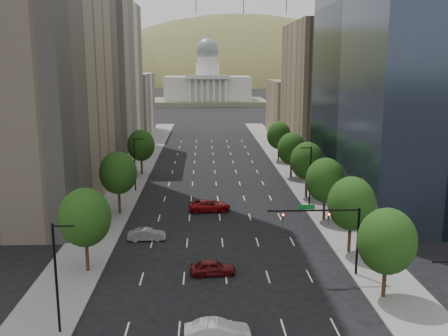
{
  "coord_description": "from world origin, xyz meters",
  "views": [
    {
      "loc": [
        -2.07,
        -16.51,
        20.71
      ],
      "look_at": [
        0.39,
        44.91,
        8.0
      ],
      "focal_mm": 40.34,
      "sensor_mm": 36.0,
      "label": 1
    }
  ],
  "objects": [
    {
      "name": "tree_left_0",
      "position": [
        -14.0,
        32.0,
        5.75
      ],
      "size": [
        5.2,
        5.2,
        8.75
      ],
      "color": "#382316",
      "rests_on": "ground"
    },
    {
      "name": "sidewalk_left",
      "position": [
        -15.5,
        60.0,
        0.07
      ],
      "size": [
        6.0,
        200.0,
        0.15
      ],
      "primitive_type": "cube",
      "color": "slate",
      "rests_on": "ground"
    },
    {
      "name": "car_maroon",
      "position": [
        -1.31,
        30.68,
        0.79
      ],
      "size": [
        4.75,
        2.23,
        1.57
      ],
      "primitive_type": "imported",
      "rotation": [
        0.0,
        0.0,
        1.65
      ],
      "color": "#510D0F",
      "rests_on": "ground"
    },
    {
      "name": "traffic_signal",
      "position": [
        10.53,
        30.0,
        5.17
      ],
      "size": [
        9.12,
        0.4,
        7.38
      ],
      "color": "black",
      "rests_on": "ground"
    },
    {
      "name": "parking_tan_right",
      "position": [
        25.0,
        100.0,
        15.0
      ],
      "size": [
        14.0,
        30.0,
        30.0
      ],
      "primitive_type": "cube",
      "color": "#8C7759",
      "rests_on": "ground"
    },
    {
      "name": "tree_left_1",
      "position": [
        -14.0,
        52.0,
        5.96
      ],
      "size": [
        5.2,
        5.2,
        8.97
      ],
      "color": "#382316",
      "rests_on": "ground"
    },
    {
      "name": "filler_left",
      "position": [
        -25.0,
        136.0,
        9.0
      ],
      "size": [
        14.0,
        26.0,
        18.0
      ],
      "primitive_type": "cube",
      "color": "beige",
      "rests_on": "ground"
    },
    {
      "name": "midrise_cream_left",
      "position": [
        -25.0,
        103.0,
        17.5
      ],
      "size": [
        14.0,
        30.0,
        35.0
      ],
      "primitive_type": "cube",
      "color": "beige",
      "rests_on": "ground"
    },
    {
      "name": "streetlight_ln",
      "position": [
        -13.44,
        65.0,
        4.84
      ],
      "size": [
        1.7,
        0.2,
        9.0
      ],
      "color": "black",
      "rests_on": "ground"
    },
    {
      "name": "streetlight_rn",
      "position": [
        13.44,
        55.0,
        4.84
      ],
      "size": [
        1.7,
        0.2,
        9.0
      ],
      "color": "black",
      "rests_on": "ground"
    },
    {
      "name": "tree_right_0",
      "position": [
        14.0,
        25.0,
        5.39
      ],
      "size": [
        5.2,
        5.2,
        8.39
      ],
      "color": "#382316",
      "rests_on": "ground"
    },
    {
      "name": "streetlight_ls",
      "position": [
        -13.44,
        20.0,
        4.84
      ],
      "size": [
        1.7,
        0.2,
        9.0
      ],
      "color": "black",
      "rests_on": "ground"
    },
    {
      "name": "tree_right_5",
      "position": [
        14.0,
        90.0,
        5.75
      ],
      "size": [
        5.2,
        5.2,
        8.75
      ],
      "color": "#382316",
      "rests_on": "ground"
    },
    {
      "name": "car_white",
      "position": [
        -1.16,
        18.27,
        0.83
      ],
      "size": [
        5.13,
        1.99,
        1.67
      ],
      "primitive_type": "imported",
      "rotation": [
        0.0,
        0.0,
        1.61
      ],
      "color": "silver",
      "rests_on": "ground"
    },
    {
      "name": "tree_right_2",
      "position": [
        14.0,
        48.0,
        5.6
      ],
      "size": [
        5.2,
        5.2,
        8.61
      ],
      "color": "#382316",
      "rests_on": "ground"
    },
    {
      "name": "filler_right",
      "position": [
        25.0,
        133.0,
        8.0
      ],
      "size": [
        14.0,
        26.0,
        16.0
      ],
      "primitive_type": "cube",
      "color": "#8C7759",
      "rests_on": "ground"
    },
    {
      "name": "tree_right_3",
      "position": [
        14.0,
        60.0,
        5.89
      ],
      "size": [
        5.2,
        5.2,
        8.89
      ],
      "color": "#382316",
      "rests_on": "ground"
    },
    {
      "name": "tree_right_1",
      "position": [
        14.0,
        36.0,
        5.75
      ],
      "size": [
        5.2,
        5.2,
        8.75
      ],
      "color": "#382316",
      "rests_on": "ground"
    },
    {
      "name": "tree_right_4",
      "position": [
        14.0,
        74.0,
        5.46
      ],
      "size": [
        5.2,
        5.2,
        8.46
      ],
      "color": "#382316",
      "rests_on": "ground"
    },
    {
      "name": "sidewalk_right",
      "position": [
        15.5,
        60.0,
        0.07
      ],
      "size": [
        6.0,
        200.0,
        0.15
      ],
      "primitive_type": "cube",
      "color": "slate",
      "rests_on": "ground"
    },
    {
      "name": "foothills",
      "position": [
        34.67,
        599.39,
        -37.78
      ],
      "size": [
        720.0,
        413.0,
        263.0
      ],
      "color": "olive",
      "rests_on": "ground"
    },
    {
      "name": "car_red_far",
      "position": [
        -1.33,
        53.09,
        0.83
      ],
      "size": [
        6.2,
        3.34,
        1.65
      ],
      "primitive_type": "imported",
      "rotation": [
        0.0,
        0.0,
        1.67
      ],
      "color": "maroon",
      "rests_on": "ground"
    },
    {
      "name": "tree_left_2",
      "position": [
        -14.0,
        78.0,
        5.68
      ],
      "size": [
        5.2,
        5.2,
        8.68
      ],
      "color": "#382316",
      "rests_on": "ground"
    },
    {
      "name": "car_silver",
      "position": [
        -9.0,
        41.1,
        0.74
      ],
      "size": [
        4.55,
        1.77,
        1.48
      ],
      "primitive_type": "imported",
      "rotation": [
        0.0,
        0.0,
        1.62
      ],
      "color": "gray",
      "rests_on": "ground"
    },
    {
      "name": "capitol",
      "position": [
        0.0,
        249.71,
        8.58
      ],
      "size": [
        60.0,
        40.0,
        35.2
      ],
      "color": "#596647",
      "rests_on": "ground"
    }
  ]
}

